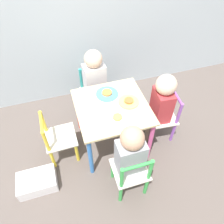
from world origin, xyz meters
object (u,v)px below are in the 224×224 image
object	(u,v)px
child_back	(95,79)
plate_right	(129,101)
kids_table	(112,112)
child_front	(130,153)
child_right	(160,103)
chair_green	(131,173)
chair_yellow	(58,139)
storage_bin	(37,182)
plate_front	(118,118)
chair_purple	(163,117)
plate_back	(107,94)
chair_teal	(94,92)

from	to	relation	value
child_back	plate_right	world-z (taller)	child_back
kids_table	child_front	world-z (taller)	child_front
child_right	plate_right	distance (m)	0.29
child_front	plate_right	bearing A→B (deg)	-108.84
chair_green	chair_yellow	bearing A→B (deg)	-44.64
kids_table	storage_bin	xyz separation A→B (m)	(-0.72, -0.25, -0.36)
child_front	plate_front	bearing A→B (deg)	-89.98
child_right	child_front	size ratio (longest dim) A/B	1.02
chair_yellow	plate_right	bearing A→B (deg)	-90.17
child_right	storage_bin	distance (m)	1.23
chair_purple	chair_yellow	xyz separation A→B (m)	(-0.98, 0.04, 0.00)
plate_back	chair_teal	bearing A→B (deg)	97.21
kids_table	plate_front	size ratio (longest dim) A/B	3.71
child_front	child_back	xyz separation A→B (m)	(-0.04, 0.86, 0.02)
chair_yellow	plate_right	world-z (taller)	plate_right
chair_green	child_back	world-z (taller)	child_back
kids_table	child_front	xyz separation A→B (m)	(0.00, -0.43, 0.01)
chair_teal	child_right	world-z (taller)	child_right
child_right	plate_back	size ratio (longest dim) A/B	3.77
chair_purple	child_front	bearing A→B (deg)	-46.59
child_front	plate_back	distance (m)	0.58
plate_back	chair_purple	bearing A→B (deg)	-21.23
chair_teal	child_front	size ratio (longest dim) A/B	0.70
kids_table	chair_teal	distance (m)	0.52
chair_green	child_front	size ratio (longest dim) A/B	0.70
chair_teal	child_back	distance (m)	0.22
child_right	storage_bin	world-z (taller)	child_right
chair_purple	plate_back	xyz separation A→B (m)	(-0.49, 0.19, 0.26)
plate_right	child_back	bearing A→B (deg)	113.27
chair_yellow	child_back	size ratio (longest dim) A/B	0.67
kids_table	chair_teal	world-z (taller)	chair_teal
kids_table	plate_right	bearing A→B (deg)	0.00
chair_purple	plate_right	size ratio (longest dim) A/B	2.96
child_front	plate_back	xyz separation A→B (m)	(-0.00, 0.57, 0.08)
kids_table	storage_bin	distance (m)	0.85
child_right	chair_yellow	bearing A→B (deg)	-86.90
chair_purple	child_front	distance (m)	0.65
chair_green	plate_back	distance (m)	0.69
chair_yellow	plate_back	xyz separation A→B (m)	(0.49, 0.15, 0.26)
child_right	storage_bin	xyz separation A→B (m)	(-1.15, -0.22, -0.38)
chair_green	child_front	world-z (taller)	child_front
child_right	child_back	distance (m)	0.66
kids_table	chair_purple	world-z (taller)	chair_purple
chair_yellow	child_back	world-z (taller)	child_back
chair_teal	plate_right	world-z (taller)	plate_right
plate_front	plate_back	world-z (taller)	same
plate_back	plate_right	bearing A→B (deg)	-45.00
chair_teal	child_right	xyz separation A→B (m)	(0.47, -0.52, 0.20)
chair_teal	child_front	xyz separation A→B (m)	(0.04, -0.91, 0.18)
child_back	chair_yellow	bearing A→B (deg)	-141.15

